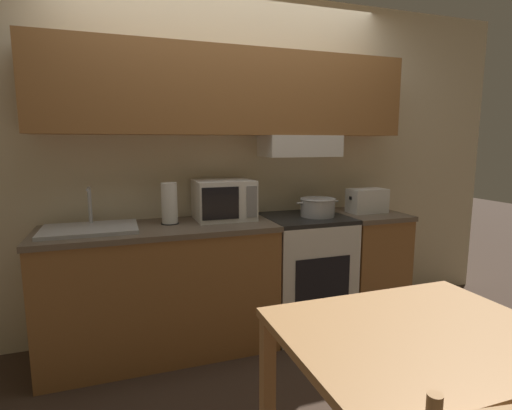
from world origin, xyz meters
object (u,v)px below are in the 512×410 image
object	(u,v)px
toaster	(367,200)
paper_towel_roll	(169,203)
stove_range	(304,272)
sink_basin	(90,228)
dining_table	(419,359)
cooking_pot	(318,207)
microwave	(224,200)

from	to	relation	value
toaster	paper_towel_roll	bearing A→B (deg)	177.52
stove_range	toaster	xyz separation A→B (m)	(0.54, -0.01, 0.54)
paper_towel_roll	sink_basin	bearing A→B (deg)	-173.23
stove_range	dining_table	size ratio (longest dim) A/B	0.88
cooking_pot	dining_table	bearing A→B (deg)	-104.32
stove_range	cooking_pot	size ratio (longest dim) A/B	2.56
cooking_pot	dining_table	distance (m)	1.64
stove_range	microwave	world-z (taller)	microwave
stove_range	sink_basin	distance (m)	1.59
cooking_pot	paper_towel_roll	bearing A→B (deg)	175.40
microwave	dining_table	world-z (taller)	microwave
stove_range	sink_basin	xyz separation A→B (m)	(-1.52, -0.00, 0.46)
toaster	dining_table	bearing A→B (deg)	-118.28
cooking_pot	paper_towel_roll	world-z (taller)	paper_towel_roll
microwave	dining_table	distance (m)	1.76
stove_range	cooking_pot	xyz separation A→B (m)	(0.09, -0.03, 0.52)
stove_range	microwave	size ratio (longest dim) A/B	2.13
microwave	dining_table	bearing A→B (deg)	-79.91
sink_basin	dining_table	bearing A→B (deg)	-52.76
toaster	sink_basin	size ratio (longest dim) A/B	0.53
microwave	toaster	world-z (taller)	microwave
cooking_pot	toaster	bearing A→B (deg)	2.67
stove_range	cooking_pot	world-z (taller)	cooking_pot
stove_range	sink_basin	size ratio (longest dim) A/B	1.53
paper_towel_roll	toaster	bearing A→B (deg)	-2.48
sink_basin	microwave	bearing A→B (deg)	6.54
sink_basin	toaster	bearing A→B (deg)	-0.18
microwave	toaster	distance (m)	1.16
sink_basin	paper_towel_roll	distance (m)	0.53
cooking_pot	toaster	size ratio (longest dim) A/B	1.13
dining_table	paper_towel_roll	bearing A→B (deg)	112.92
stove_range	cooking_pot	distance (m)	0.53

